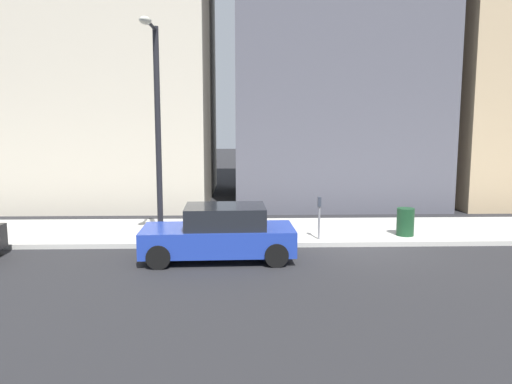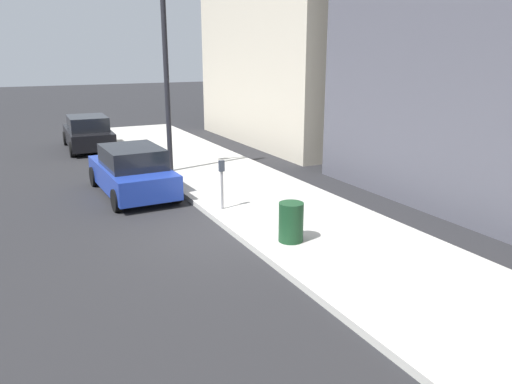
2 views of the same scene
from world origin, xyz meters
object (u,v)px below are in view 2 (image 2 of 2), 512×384
at_px(parked_car_black, 88,133).
at_px(parking_meter, 222,179).
at_px(trash_bin, 291,222).
at_px(streetlamp, 158,60).
at_px(parked_car_blue, 132,171).

height_order(parked_car_black, parking_meter, parked_car_black).
relative_size(parked_car_black, trash_bin, 4.72).
distance_m(parking_meter, streetlamp, 5.84).
xyz_separation_m(parked_car_blue, trash_bin, (2.16, -5.94, -0.14)).
height_order(parked_car_blue, streetlamp, streetlamp).
bearing_deg(streetlamp, trash_bin, -85.52).
height_order(parked_car_blue, trash_bin, parked_car_blue).
height_order(parked_car_blue, parked_car_black, same).
bearing_deg(parked_car_black, trash_bin, -79.55).
distance_m(parked_car_blue, streetlamp, 4.11).
distance_m(parked_car_blue, trash_bin, 6.32).
distance_m(parked_car_blue, parking_meter, 3.50).
bearing_deg(trash_bin, parking_meter, 98.82).
height_order(parked_car_black, trash_bin, parked_car_black).
bearing_deg(parking_meter, trash_bin, -81.18).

